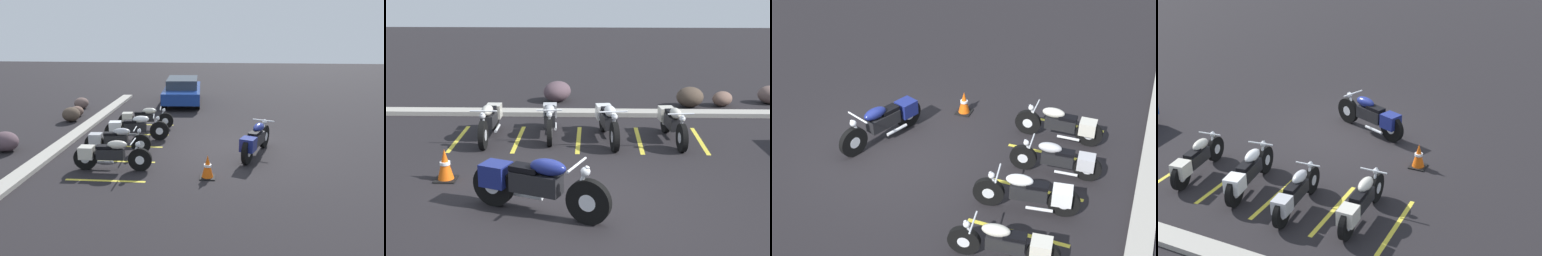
# 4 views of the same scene
# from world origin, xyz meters

# --- Properties ---
(ground) EXTENTS (60.00, 60.00, 0.00)m
(ground) POSITION_xyz_m (0.00, 0.00, 0.00)
(ground) COLOR black
(motorcycle_navy_featured) EXTENTS (2.34, 1.16, 0.97)m
(motorcycle_navy_featured) POSITION_xyz_m (-0.56, -0.44, 0.52)
(motorcycle_navy_featured) COLOR black
(motorcycle_navy_featured) RESTS_ON ground
(parked_bike_0) EXTENTS (0.61, 2.17, 0.86)m
(parked_bike_0) POSITION_xyz_m (-2.02, 3.67, 0.45)
(parked_bike_0) COLOR black
(parked_bike_0) RESTS_ON ground
(parked_bike_1) EXTENTS (0.58, 2.07, 0.81)m
(parked_bike_1) POSITION_xyz_m (-0.61, 3.90, 0.43)
(parked_bike_1) COLOR black
(parked_bike_1) RESTS_ON ground
(parked_bike_2) EXTENTS (0.71, 2.21, 0.87)m
(parked_bike_2) POSITION_xyz_m (0.78, 3.62, 0.46)
(parked_bike_2) COLOR black
(parked_bike_2) RESTS_ON ground
(parked_bike_3) EXTENTS (0.64, 2.11, 0.83)m
(parked_bike_3) POSITION_xyz_m (2.29, 3.59, 0.44)
(parked_bike_3) COLOR black
(parked_bike_3) RESTS_ON ground
(concrete_curb) EXTENTS (18.00, 0.50, 0.12)m
(concrete_curb) POSITION_xyz_m (0.00, 5.85, 0.06)
(concrete_curb) COLOR #A8A399
(concrete_curb) RESTS_ON ground
(traffic_cone) EXTENTS (0.40, 0.40, 0.62)m
(traffic_cone) POSITION_xyz_m (-2.37, 0.94, 0.29)
(traffic_cone) COLOR black
(traffic_cone) RESTS_ON ground
(stall_line_0) EXTENTS (0.10, 2.10, 0.00)m
(stall_line_0) POSITION_xyz_m (-2.77, 3.56, 0.00)
(stall_line_0) COLOR gold
(stall_line_0) RESTS_ON ground
(stall_line_1) EXTENTS (0.10, 2.10, 0.00)m
(stall_line_1) POSITION_xyz_m (-1.34, 3.56, 0.00)
(stall_line_1) COLOR gold
(stall_line_1) RESTS_ON ground
(stall_line_2) EXTENTS (0.10, 2.10, 0.00)m
(stall_line_2) POSITION_xyz_m (0.09, 3.56, 0.00)
(stall_line_2) COLOR gold
(stall_line_2) RESTS_ON ground
(stall_line_3) EXTENTS (0.10, 2.10, 0.00)m
(stall_line_3) POSITION_xyz_m (1.52, 3.56, 0.00)
(stall_line_3) COLOR gold
(stall_line_3) RESTS_ON ground
(stall_line_4) EXTENTS (0.10, 2.10, 0.00)m
(stall_line_4) POSITION_xyz_m (2.95, 3.56, 0.00)
(stall_line_4) COLOR gold
(stall_line_4) RESTS_ON ground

